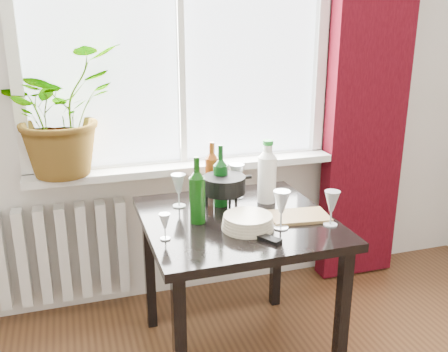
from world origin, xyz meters
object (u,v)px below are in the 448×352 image
object	(u,v)px
potted_plant	(60,111)
fondue_pot	(224,192)
cleaning_bottle	(267,170)
wineglass_far_right	(331,208)
wineglass_front_right	(281,209)
wine_bottle_left	(197,190)
wineglass_back_left	(179,190)
tv_remote	(265,238)
cutting_board	(299,216)
plate_stack	(248,222)
wineglass_back_center	(237,181)
bottle_amber	(212,168)
wineglass_front_left	(165,226)
radiator	(54,254)
table	(237,236)
wine_bottle_right	(221,176)

from	to	relation	value
potted_plant	fondue_pot	xyz separation A→B (m)	(0.72, -0.46, -0.35)
potted_plant	cleaning_bottle	xyz separation A→B (m)	(0.95, -0.44, -0.27)
wineglass_far_right	wineglass_front_right	bearing A→B (deg)	170.45
wine_bottle_left	cleaning_bottle	world-z (taller)	cleaning_bottle
wineglass_back_left	tv_remote	distance (m)	0.55
cutting_board	plate_stack	bearing A→B (deg)	-170.28
wineglass_back_center	wineglass_back_left	size ratio (longest dim) A/B	1.08
bottle_amber	plate_stack	distance (m)	0.47
plate_stack	fondue_pot	size ratio (longest dim) A/B	0.97
wineglass_back_center	fondue_pot	size ratio (longest dim) A/B	0.77
fondue_pot	plate_stack	bearing A→B (deg)	-94.34
wineglass_front_left	fondue_pot	bearing A→B (deg)	38.10
radiator	wineglass_back_center	size ratio (longest dim) A/B	4.41
plate_stack	radiator	bearing A→B (deg)	138.16
wineglass_front_right	table	bearing A→B (deg)	129.88
potted_plant	wineglass_far_right	bearing A→B (deg)	-36.11
wine_bottle_right	wineglass_front_left	size ratio (longest dim) A/B	2.66
cleaning_bottle	fondue_pot	size ratio (longest dim) A/B	1.37
wine_bottle_left	wineglass_back_center	size ratio (longest dim) A/B	1.70
radiator	table	xyz separation A→B (m)	(0.85, -0.63, 0.27)
wine_bottle_right	cleaning_bottle	distance (m)	0.24
radiator	cleaning_bottle	world-z (taller)	cleaning_bottle
wineglass_front_right	plate_stack	distance (m)	0.16
radiator	potted_plant	size ratio (longest dim) A/B	1.22
wineglass_front_left	bottle_amber	bearing A→B (deg)	53.54
wine_bottle_left	plate_stack	world-z (taller)	wine_bottle_left
wineglass_front_right	cleaning_bottle	bearing A→B (deg)	78.59
bottle_amber	wineglass_front_right	world-z (taller)	bottle_amber
wine_bottle_left	cutting_board	xyz separation A→B (m)	(0.46, -0.10, -0.15)
wineglass_back_center	wineglass_back_left	xyz separation A→B (m)	(-0.31, -0.04, -0.01)
cleaning_bottle	wineglass_back_left	size ratio (longest dim) A/B	1.94
wine_bottle_right	wineglass_back_center	distance (m)	0.15
wine_bottle_right	wineglass_back_center	xyz separation A→B (m)	(0.11, 0.08, -0.06)
table	cleaning_bottle	xyz separation A→B (m)	(0.21, 0.16, 0.25)
radiator	table	world-z (taller)	table
radiator	wineglass_front_left	world-z (taller)	wineglass_front_left
potted_plant	wineglass_front_right	bearing A→B (deg)	-41.07
wineglass_far_right	wine_bottle_right	bearing A→B (deg)	135.63
cleaning_bottle	plate_stack	bearing A→B (deg)	-125.45
cutting_board	cleaning_bottle	bearing A→B (deg)	104.09
potted_plant	wineglass_back_left	bearing A→B (deg)	-36.26
radiator	wineglass_back_center	distance (m)	1.10
wineglass_far_right	fondue_pot	world-z (taller)	wineglass_far_right
wineglass_back_center	fondue_pot	world-z (taller)	wineglass_back_center
wineglass_back_center	fondue_pot	xyz separation A→B (m)	(-0.11, -0.12, -0.01)
bottle_amber	fondue_pot	xyz separation A→B (m)	(0.01, -0.19, -0.07)
fondue_pot	tv_remote	distance (m)	0.40
wineglass_back_center	tv_remote	bearing A→B (deg)	-95.92
tv_remote	cutting_board	world-z (taller)	tv_remote
wineglass_front_right	wineglass_front_left	bearing A→B (deg)	175.48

